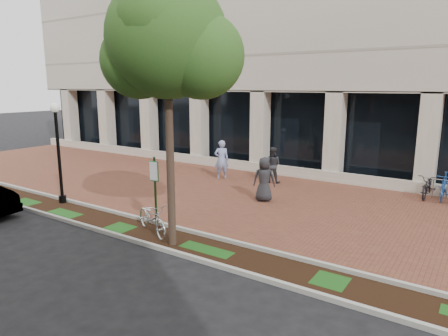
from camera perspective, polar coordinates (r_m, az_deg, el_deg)
The scene contains 12 objects.
ground at distance 16.46m, azimuth 2.99°, elevation -4.10°, with size 120.00×120.00×0.00m, color black.
brick_plaza at distance 16.46m, azimuth 2.99°, elevation -4.09°, with size 40.00×9.00×0.01m, color brown.
planting_strip at distance 12.45m, azimuth -9.60°, elevation -9.51°, with size 40.00×1.50×0.01m, color black.
curb_plaza_side at distance 12.95m, azimuth -7.32°, elevation -8.33°, with size 40.00×0.12×0.12m, color #B0AFA6.
curb_street_side at distance 11.94m, azimuth -12.10°, elevation -10.27°, with size 40.00×0.12×0.12m, color #B0AFA6.
parking_sign at distance 12.27m, azimuth -9.85°, elevation -2.42°, with size 0.34×0.07×2.38m.
lamppost at distance 16.38m, azimuth -22.61°, elevation 2.77°, with size 0.36×0.36×3.86m.
street_tree at distance 10.91m, azimuth -7.84°, elevation 16.89°, with size 3.80×3.17×7.27m.
locked_bicycle at distance 12.47m, azimuth -10.20°, elevation -7.00°, with size 0.68×1.96×1.03m, color silver.
pedestrian_left at distance 19.39m, azimuth -0.35°, elevation 1.22°, with size 0.69×0.45×1.90m, color #8898CB.
pedestrian_mid at distance 18.73m, azimuth 6.88°, elevation 0.44°, with size 0.82×0.64×1.69m, color #2A2A2F.
pedestrian_right at distance 15.68m, azimuth 5.75°, elevation -1.62°, with size 0.86×0.56×1.76m, color #232428.
Camera 1 is at (8.03, -13.65, 4.47)m, focal length 32.00 mm.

